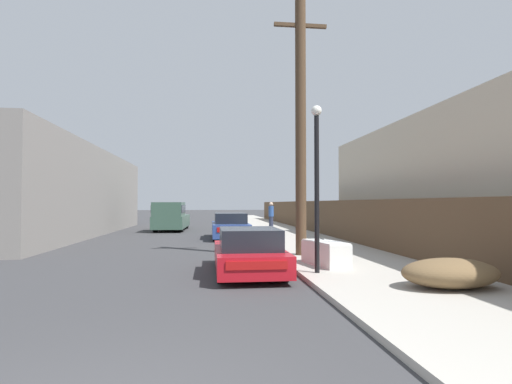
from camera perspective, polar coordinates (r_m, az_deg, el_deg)
The scene contains 12 objects.
sidewalk_curb at distance 26.97m, azimuth 2.57°, elevation -5.40°, with size 4.20×63.00×0.12m, color #ADA89E.
discarded_fridge at distance 11.30m, azimuth 9.87°, elevation -8.60°, with size 1.00×1.79×0.69m.
parked_sports_car_red at distance 10.54m, azimuth -1.08°, elevation -8.60°, with size 1.73×4.10×1.19m.
car_parked_mid at distance 20.91m, azimuth -3.73°, elevation -4.93°, with size 1.85×4.53×1.33m.
pickup_truck at distance 27.25m, azimuth -12.07°, elevation -3.46°, with size 2.14×5.86×1.90m.
utility_pole at distance 13.64m, azimuth 6.40°, elevation 9.62°, with size 1.80×0.36×8.58m.
street_lamp at distance 10.00m, azimuth 8.67°, elevation 2.58°, with size 0.26×0.26×4.14m.
brush_pile at distance 9.10m, azimuth 25.99°, elevation -10.37°, with size 1.99×1.30×0.60m.
wooden_fence at distance 24.79m, azimuth 7.99°, elevation -3.43°, with size 0.08×42.44×1.86m, color brown.
building_left_block at distance 26.14m, azimuth -28.17°, elevation -0.03°, with size 7.00×21.09×4.95m, color gray.
building_right_house at distance 17.01m, azimuth 32.13°, elevation 1.24°, with size 6.00×19.50×5.21m, color beige.
pedestrian at distance 26.03m, azimuth 2.18°, elevation -3.36°, with size 0.34×0.34×1.79m.
Camera 1 is at (0.98, -3.07, 1.82)m, focal length 28.00 mm.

